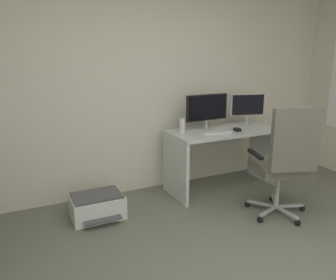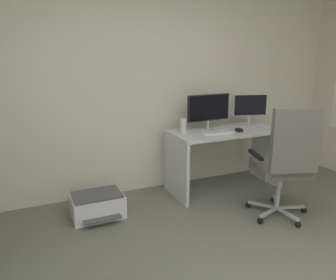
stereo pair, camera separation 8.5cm
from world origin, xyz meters
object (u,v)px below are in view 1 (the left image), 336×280
object	(u,v)px
keyboard	(216,132)
computer_mouse	(237,130)
monitor_secondary	(247,106)
printer	(97,206)
desktop_speaker	(182,126)
desk	(223,146)
office_chair	(285,159)
monitor_main	(207,109)

from	to	relation	value
keyboard	computer_mouse	size ratio (longest dim) A/B	3.40
monitor_secondary	printer	bearing A→B (deg)	-174.49
desktop_speaker	computer_mouse	bearing A→B (deg)	-15.92
monitor_secondary	keyboard	world-z (taller)	monitor_secondary
desk	monitor_secondary	size ratio (longest dim) A/B	3.02
keyboard	office_chair	world-z (taller)	office_chair
monitor_main	office_chair	xyz separation A→B (m)	(0.27, -1.02, -0.37)
office_chair	printer	world-z (taller)	office_chair
monitor_main	keyboard	xyz separation A→B (m)	(-0.00, -0.20, -0.24)
keyboard	desktop_speaker	xyz separation A→B (m)	(-0.35, 0.16, 0.07)
printer	monitor_main	bearing A→B (deg)	7.82
desk	desktop_speaker	size ratio (longest dim) A/B	7.89
desk	desktop_speaker	xyz separation A→B (m)	(-0.54, 0.05, 0.29)
office_chair	monitor_secondary	bearing A→B (deg)	72.20
computer_mouse	desktop_speaker	distance (m)	0.67
monitor_secondary	printer	xyz separation A→B (m)	(-2.00, -0.19, -0.86)
monitor_main	keyboard	bearing A→B (deg)	-90.94
desk	computer_mouse	bearing A→B (deg)	-53.54
keyboard	computer_mouse	xyz separation A→B (m)	(0.28, -0.03, 0.01)
office_chair	keyboard	bearing A→B (deg)	108.60
monitor_main	keyboard	size ratio (longest dim) A/B	1.65
desk	printer	xyz separation A→B (m)	(-1.59, -0.09, -0.42)
monitor_main	desktop_speaker	bearing A→B (deg)	-172.41
monitor_main	printer	world-z (taller)	monitor_main
desk	printer	size ratio (longest dim) A/B	2.59
monitor_main	keyboard	distance (m)	0.31
computer_mouse	monitor_secondary	bearing A→B (deg)	47.28
computer_mouse	monitor_main	bearing A→B (deg)	151.98
desktop_speaker	office_chair	size ratio (longest dim) A/B	0.15
monitor_secondary	printer	world-z (taller)	monitor_secondary
monitor_main	monitor_secondary	distance (m)	0.60
monitor_main	monitor_secondary	bearing A→B (deg)	0.01
office_chair	desk	bearing A→B (deg)	95.29
monitor_secondary	computer_mouse	xyz separation A→B (m)	(-0.32, -0.23, -0.22)
desktop_speaker	office_chair	distance (m)	1.17
computer_mouse	printer	distance (m)	1.80
desk	keyboard	bearing A→B (deg)	-151.28
computer_mouse	office_chair	world-z (taller)	office_chair
monitor_main	desktop_speaker	xyz separation A→B (m)	(-0.36, -0.05, -0.16)
office_chair	printer	xyz separation A→B (m)	(-1.67, 0.82, -0.50)
monitor_main	monitor_secondary	xyz separation A→B (m)	(0.60, 0.00, -0.01)
keyboard	office_chair	bearing A→B (deg)	-67.77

